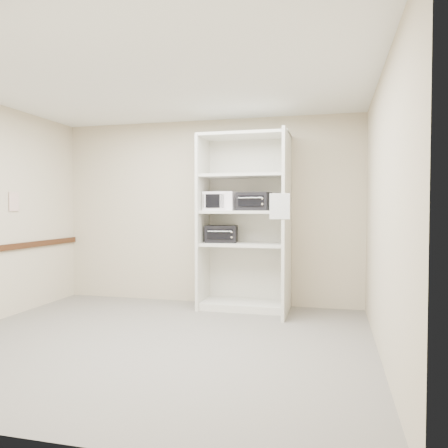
% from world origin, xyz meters
% --- Properties ---
extents(floor, '(4.50, 4.00, 0.01)m').
position_xyz_m(floor, '(0.00, 0.00, 0.00)').
color(floor, '#69665C').
rests_on(floor, ground).
extents(ceiling, '(4.50, 4.00, 0.01)m').
position_xyz_m(ceiling, '(0.00, 0.00, 2.70)').
color(ceiling, white).
extents(wall_back, '(4.50, 0.02, 2.70)m').
position_xyz_m(wall_back, '(0.00, 2.00, 1.35)').
color(wall_back, '#C0B595').
rests_on(wall_back, ground).
extents(wall_front, '(4.50, 0.02, 2.70)m').
position_xyz_m(wall_front, '(0.00, -2.00, 1.35)').
color(wall_front, '#C0B595').
rests_on(wall_front, ground).
extents(wall_right, '(0.02, 4.00, 2.70)m').
position_xyz_m(wall_right, '(2.25, 0.00, 1.35)').
color(wall_right, '#C0B595').
rests_on(wall_right, ground).
extents(shelving_unit, '(1.24, 0.92, 2.42)m').
position_xyz_m(shelving_unit, '(0.67, 1.70, 1.13)').
color(shelving_unit, silver).
rests_on(shelving_unit, floor).
extents(microwave, '(0.46, 0.37, 0.26)m').
position_xyz_m(microwave, '(0.28, 1.70, 1.50)').
color(microwave, white).
rests_on(microwave, shelving_unit).
extents(toaster_oven_upper, '(0.47, 0.37, 0.25)m').
position_xyz_m(toaster_oven_upper, '(0.77, 1.65, 1.49)').
color(toaster_oven_upper, black).
rests_on(toaster_oven_upper, shelving_unit).
extents(toaster_oven_lower, '(0.47, 0.37, 0.24)m').
position_xyz_m(toaster_oven_lower, '(0.28, 1.73, 1.04)').
color(toaster_oven_lower, black).
rests_on(toaster_oven_lower, shelving_unit).
extents(paper_sign, '(0.24, 0.01, 0.31)m').
position_xyz_m(paper_sign, '(1.18, 1.07, 1.42)').
color(paper_sign, white).
rests_on(paper_sign, shelving_unit).
extents(wall_poster, '(0.01, 0.18, 0.25)m').
position_xyz_m(wall_poster, '(-2.24, 0.64, 1.49)').
color(wall_poster, white).
rests_on(wall_poster, wall_left).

